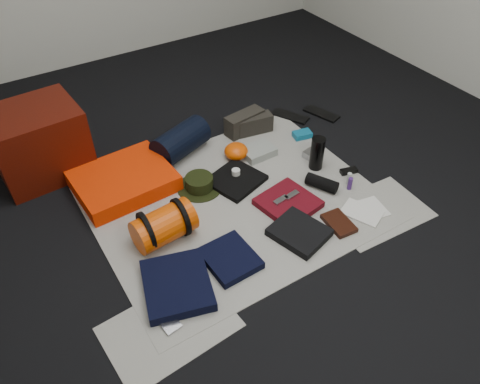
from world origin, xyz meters
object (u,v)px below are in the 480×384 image
red_cabinet (39,142)px  compact_camera (311,153)px  sleeping_pad (124,181)px  paperback_book (339,223)px  stuff_sack (164,226)px  water_bottle (317,153)px  navy_duffel (181,141)px

red_cabinet → compact_camera: bearing=-30.9°
sleeping_pad → compact_camera: (1.17, -0.36, -0.03)m
paperback_book → compact_camera: bearing=70.6°
stuff_sack → compact_camera: 1.15m
red_cabinet → stuff_sack: (0.38, -0.94, -0.12)m
stuff_sack → red_cabinet: bearing=112.1°
red_cabinet → paperback_book: (1.25, -1.37, -0.20)m
sleeping_pad → paperback_book: size_ratio=2.95×
red_cabinet → water_bottle: (1.47, -0.89, -0.10)m
stuff_sack → water_bottle: size_ratio=1.48×
stuff_sack → sleeping_pad: bearing=93.3°
sleeping_pad → water_bottle: 1.21m
sleeping_pad → compact_camera: sleeping_pad is taller
compact_camera → sleeping_pad: bearing=151.8°
stuff_sack → paperback_book: stuff_sack is taller
paperback_book → water_bottle: bearing=70.8°
navy_duffel → compact_camera: bearing=-54.5°
compact_camera → water_bottle: bearing=-126.6°
sleeping_pad → water_bottle: bearing=-22.8°
navy_duffel → water_bottle: water_bottle is taller
navy_duffel → red_cabinet: bearing=139.0°
sleeping_pad → navy_duffel: navy_duffel is taller
water_bottle → stuff_sack: bearing=-177.3°
sleeping_pad → paperback_book: bearing=-46.6°
water_bottle → compact_camera: size_ratio=1.94×
sleeping_pad → paperback_book: (0.89, -0.95, -0.04)m
compact_camera → paperback_book: size_ratio=0.59×
stuff_sack → water_bottle: (1.08, 0.05, 0.01)m
stuff_sack → compact_camera: stuff_sack is taller
red_cabinet → navy_duffel: size_ratio=1.38×
red_cabinet → water_bottle: red_cabinet is taller
navy_duffel → compact_camera: size_ratio=3.38×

